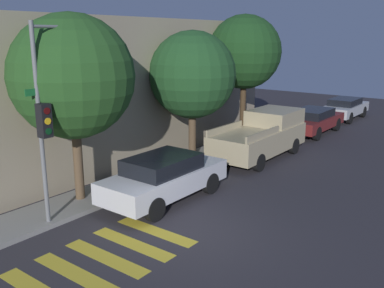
# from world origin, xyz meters

# --- Properties ---
(ground_plane) EXTENTS (60.00, 60.00, 0.00)m
(ground_plane) POSITION_xyz_m (0.00, 0.00, 0.00)
(ground_plane) COLOR #2D2B30
(sidewalk) EXTENTS (26.00, 1.72, 0.14)m
(sidewalk) POSITION_xyz_m (0.00, 4.06, 0.07)
(sidewalk) COLOR gray
(sidewalk) RESTS_ON ground
(building_row) EXTENTS (26.00, 6.00, 5.91)m
(building_row) POSITION_xyz_m (0.00, 8.32, 2.95)
(building_row) COLOR gray
(building_row) RESTS_ON ground
(crosswalk) EXTENTS (5.86, 2.60, 0.00)m
(crosswalk) POSITION_xyz_m (-3.14, 0.80, 0.00)
(crosswalk) COLOR gold
(crosswalk) RESTS_ON ground
(traffic_light_pole) EXTENTS (2.28, 0.56, 5.59)m
(traffic_light_pole) POSITION_xyz_m (-1.59, 3.37, 3.57)
(traffic_light_pole) COLOR slate
(traffic_light_pole) RESTS_ON ground
(sedan_near_corner) EXTENTS (4.52, 1.85, 1.51)m
(sedan_near_corner) POSITION_xyz_m (1.43, 2.10, 0.81)
(sedan_near_corner) COLOR silver
(sedan_near_corner) RESTS_ON ground
(pickup_truck) EXTENTS (5.26, 2.09, 1.96)m
(pickup_truck) POSITION_xyz_m (7.96, 2.10, 0.99)
(pickup_truck) COLOR tan
(pickup_truck) RESTS_ON ground
(sedan_middle) EXTENTS (4.68, 1.84, 1.36)m
(sedan_middle) POSITION_xyz_m (13.78, 2.10, 0.75)
(sedan_middle) COLOR maroon
(sedan_middle) RESTS_ON ground
(sedan_far_end) EXTENTS (4.49, 1.75, 1.34)m
(sedan_far_end) POSITION_xyz_m (19.01, 2.10, 0.74)
(sedan_far_end) COLOR #B7BABF
(sedan_far_end) RESTS_ON ground
(tree_near_corner) EXTENTS (3.76, 3.76, 5.90)m
(tree_near_corner) POSITION_xyz_m (-0.32, 4.16, 4.01)
(tree_near_corner) COLOR brown
(tree_near_corner) RESTS_ON ground
(tree_midblock) EXTENTS (3.57, 3.57, 5.45)m
(tree_midblock) POSITION_xyz_m (5.62, 4.16, 3.65)
(tree_midblock) COLOR brown
(tree_midblock) RESTS_ON ground
(tree_far_end) EXTENTS (3.52, 3.52, 6.21)m
(tree_far_end) POSITION_xyz_m (9.73, 4.16, 4.43)
(tree_far_end) COLOR #42301E
(tree_far_end) RESTS_ON ground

